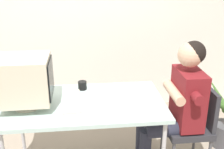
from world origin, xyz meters
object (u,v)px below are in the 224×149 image
at_px(desk, 85,107).
at_px(desk_mug, 83,85).
at_px(keyboard, 72,101).
at_px(office_chair, 194,123).
at_px(person_seated, 178,101).
at_px(crt_monitor, 25,80).

xyz_separation_m(desk, desk_mug, (-0.01, 0.28, 0.09)).
relative_size(keyboard, office_chair, 0.54).
distance_m(desk, office_chair, 1.06).
xyz_separation_m(office_chair, person_seated, (-0.17, -0.00, 0.24)).
bearing_deg(crt_monitor, desk_mug, 33.91).
height_order(crt_monitor, person_seated, person_seated).
xyz_separation_m(keyboard, person_seated, (0.97, 0.00, -0.06)).
distance_m(keyboard, person_seated, 0.97).
bearing_deg(desk, office_chair, 0.04).
relative_size(crt_monitor, desk_mug, 4.69).
bearing_deg(keyboard, crt_monitor, -174.55).
bearing_deg(desk_mug, person_seated, -17.67).
bearing_deg(desk_mug, office_chair, -14.86).
height_order(office_chair, desk_mug, desk_mug).
distance_m(crt_monitor, person_seated, 1.37).
bearing_deg(crt_monitor, desk, 4.42).
bearing_deg(keyboard, person_seated, 0.15).
xyz_separation_m(crt_monitor, person_seated, (1.34, 0.04, -0.29)).
bearing_deg(desk_mug, keyboard, -109.53).
distance_m(person_seated, desk_mug, 0.92).
relative_size(keyboard, desk_mug, 4.71).
height_order(keyboard, desk_mug, desk_mug).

